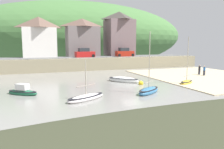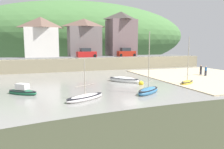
{
  "view_description": "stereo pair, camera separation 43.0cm",
  "coord_description": "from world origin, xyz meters",
  "views": [
    {
      "loc": [
        -12.59,
        -26.03,
        5.28
      ],
      "look_at": [
        -2.96,
        -0.63,
        1.51
      ],
      "focal_mm": 35.82,
      "sensor_mm": 36.0,
      "label": 1
    },
    {
      "loc": [
        -12.18,
        -26.18,
        5.28
      ],
      "look_at": [
        -2.96,
        -0.63,
        1.51
      ],
      "focal_mm": 35.82,
      "sensor_mm": 36.0,
      "label": 2
    }
  ],
  "objects": [
    {
      "name": "ground",
      "position": [
        1.4,
        -9.56,
        0.16
      ],
      "size": [
        48.0,
        41.0,
        0.61
      ],
      "color": "gray"
    },
    {
      "name": "waterfront_building_right",
      "position": [
        8.73,
        25.2,
        7.76
      ],
      "size": [
        6.66,
        5.96,
        10.57
      ],
      "color": "slate",
      "rests_on": "ground"
    },
    {
      "name": "dinghy_open_wooden",
      "position": [
        -13.24,
        -1.37,
        0.31
      ],
      "size": [
        3.44,
        3.1,
        1.27
      ],
      "rotation": [
        0.0,
        0.0,
        -0.68
      ],
      "color": "#1C5B3C",
      "rests_on": "ground"
    },
    {
      "name": "sailboat_white_hull",
      "position": [
        -0.27,
        2.03,
        0.28
      ],
      "size": [
        3.98,
        4.4,
        0.93
      ],
      "rotation": [
        0.0,
        0.0,
        -0.88
      ],
      "color": "silver",
      "rests_on": "ground"
    },
    {
      "name": "waterfront_building_centre",
      "position": [
        -0.44,
        25.2,
        6.76
      ],
      "size": [
        7.59,
        4.69,
        8.56
      ],
      "color": "slate",
      "rests_on": "ground"
    },
    {
      "name": "parked_car_near_slipway",
      "position": [
        -1.12,
        20.7,
        3.2
      ],
      "size": [
        4.21,
        1.99,
        1.95
      ],
      "rotation": [
        0.0,
        0.0,
        0.07
      ],
      "color": "red",
      "rests_on": "ground"
    },
    {
      "name": "person_on_slipway",
      "position": [
        14.39,
        3.63,
        0.98
      ],
      "size": [
        0.34,
        0.34,
        1.62
      ],
      "color": "#282833",
      "rests_on": "ground"
    },
    {
      "name": "quay_seawall",
      "position": [
        0.0,
        17.5,
        1.36
      ],
      "size": [
        48.0,
        9.4,
        2.4
      ],
      "color": "gray",
      "rests_on": "ground"
    },
    {
      "name": "parked_car_by_wall",
      "position": [
        8.16,
        20.7,
        3.2
      ],
      "size": [
        4.11,
        1.82,
        1.95
      ],
      "rotation": [
        0.0,
        0.0,
        -0.01
      ],
      "color": "#AF2515",
      "rests_on": "ground"
    },
    {
      "name": "sailboat_blue_trim",
      "position": [
        -7.58,
        -5.86,
        0.22
      ],
      "size": [
        4.45,
        3.17,
        3.95
      ],
      "rotation": [
        0.0,
        0.0,
        0.48
      ],
      "color": "white",
      "rests_on": "ground"
    },
    {
      "name": "sailboat_nearest_shore",
      "position": [
        6.88,
        -2.41,
        0.26
      ],
      "size": [
        3.1,
        2.44,
        6.3
      ],
      "rotation": [
        0.0,
        0.0,
        0.55
      ],
      "color": "gold",
      "rests_on": "ground"
    },
    {
      "name": "person_near_water",
      "position": [
        14.29,
        2.41,
        0.98
      ],
      "size": [
        0.34,
        0.34,
        1.62
      ],
      "color": "#282833",
      "rests_on": "ground"
    },
    {
      "name": "rowboat_small_beached",
      "position": [
        -0.59,
        -5.5,
        0.29
      ],
      "size": [
        3.91,
        3.27,
        6.7
      ],
      "rotation": [
        0.0,
        0.0,
        0.61
      ],
      "color": "teal",
      "rests_on": "ground"
    },
    {
      "name": "mooring_buoy",
      "position": [
        1.02,
        -0.72,
        0.19
      ],
      "size": [
        0.63,
        0.63,
        0.63
      ],
      "color": "yellow",
      "rests_on": "ground"
    },
    {
      "name": "waterfront_building_left",
      "position": [
        -10.0,
        25.2,
        6.78
      ],
      "size": [
        7.17,
        5.33,
        8.59
      ],
      "color": "white",
      "rests_on": "ground"
    },
    {
      "name": "hillside_backdrop",
      "position": [
        5.59,
        55.2,
        8.17
      ],
      "size": [
        80.0,
        44.0,
        23.34
      ],
      "color": "#48773E",
      "rests_on": "ground"
    }
  ]
}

